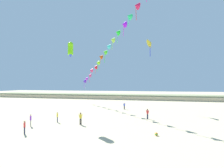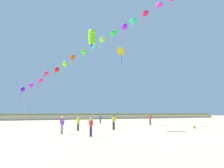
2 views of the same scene
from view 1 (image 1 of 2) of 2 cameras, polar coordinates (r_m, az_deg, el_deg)
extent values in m
plane|color=beige|center=(15.41, -18.84, -21.82)|extent=(240.00, 240.00, 0.00)
cube|color=#BFAE8B|center=(61.03, 5.42, -5.01)|extent=(120.00, 10.49, 1.26)
cube|color=gray|center=(60.97, 5.42, -4.25)|extent=(120.00, 8.91, 0.72)
cylinder|color=#282D4C|center=(25.93, 13.24, -11.93)|extent=(0.12, 0.12, 0.85)
cylinder|color=#282D4C|center=(25.85, 13.52, -11.96)|extent=(0.12, 0.12, 0.85)
cylinder|color=red|center=(25.75, 13.38, -10.36)|extent=(0.22, 0.22, 0.60)
cylinder|color=red|center=(25.85, 13.02, -10.22)|extent=(0.21, 0.19, 0.57)
cylinder|color=red|center=(25.63, 13.74, -10.30)|extent=(0.21, 0.19, 0.57)
sphere|color=brown|center=(25.68, 13.38, -9.43)|extent=(0.23, 0.23, 0.23)
cylinder|color=gray|center=(23.89, -28.63, -12.94)|extent=(0.12, 0.12, 0.82)
cylinder|color=gray|center=(23.75, -28.57, -13.02)|extent=(0.12, 0.12, 0.82)
cylinder|color=purple|center=(23.68, -28.59, -11.32)|extent=(0.22, 0.22, 0.58)
cylinder|color=purple|center=(23.85, -28.67, -11.13)|extent=(0.20, 0.19, 0.55)
cylinder|color=purple|center=(23.49, -28.51, -11.30)|extent=(0.20, 0.19, 0.55)
sphere|color=beige|center=(23.60, -28.59, -10.35)|extent=(0.22, 0.22, 0.22)
cylinder|color=#282D4C|center=(24.56, -20.08, -12.66)|extent=(0.11, 0.11, 0.78)
cylinder|color=#282D4C|center=(24.69, -20.13, -12.59)|extent=(0.11, 0.11, 0.78)
cylinder|color=yellow|center=(24.49, -20.10, -11.10)|extent=(0.21, 0.21, 0.55)
cylinder|color=yellow|center=(24.31, -20.04, -11.08)|extent=(0.18, 0.19, 0.52)
cylinder|color=yellow|center=(24.66, -20.16, -10.93)|extent=(0.18, 0.19, 0.52)
sphere|color=beige|center=(24.42, -20.10, -10.21)|extent=(0.21, 0.21, 0.21)
cylinder|color=black|center=(34.92, 4.61, -8.97)|extent=(0.11, 0.11, 0.78)
cylinder|color=black|center=(34.93, 4.83, -8.96)|extent=(0.11, 0.11, 0.78)
cylinder|color=blue|center=(34.83, 4.72, -7.87)|extent=(0.21, 0.21, 0.56)
cylinder|color=blue|center=(34.81, 4.42, -7.81)|extent=(0.20, 0.12, 0.53)
cylinder|color=blue|center=(34.84, 5.01, -7.80)|extent=(0.20, 0.12, 0.53)
sphere|color=tan|center=(34.78, 4.72, -7.24)|extent=(0.21, 0.21, 0.21)
cylinder|color=black|center=(22.19, -11.70, -13.89)|extent=(0.13, 0.13, 0.88)
cylinder|color=black|center=(22.26, -12.07, -13.85)|extent=(0.13, 0.13, 0.88)
cylinder|color=yellow|center=(22.06, -11.88, -11.97)|extent=(0.23, 0.23, 0.62)
cylinder|color=yellow|center=(21.97, -11.40, -11.90)|extent=(0.21, 0.09, 0.59)
cylinder|color=yellow|center=(22.14, -12.36, -11.81)|extent=(0.21, 0.09, 0.59)
sphere|color=brown|center=(21.98, -11.88, -10.86)|extent=(0.24, 0.24, 0.24)
cylinder|color=#282D4C|center=(20.61, -30.32, -15.06)|extent=(0.11, 0.11, 0.78)
cylinder|color=#282D4C|center=(20.48, -30.43, -15.16)|extent=(0.11, 0.11, 0.78)
cylinder|color=red|center=(20.39, -30.37, -13.30)|extent=(0.21, 0.21, 0.55)
cylinder|color=red|center=(20.54, -30.23, -13.08)|extent=(0.15, 0.20, 0.52)
cylinder|color=red|center=(20.21, -30.51, -13.30)|extent=(0.15, 0.20, 0.52)
sphere|color=tan|center=(20.30, -30.37, -12.24)|extent=(0.21, 0.21, 0.21)
cone|color=#470ABF|center=(47.19, -10.53, 1.08)|extent=(1.28, 1.28, 1.11)
cylinder|color=#9C39E5|center=(47.32, -10.59, -0.44)|extent=(0.15, 0.08, 2.07)
cone|color=#B228DB|center=(44.92, -9.75, 2.04)|extent=(1.27, 1.36, 1.16)
cylinder|color=#E539E3|center=(45.03, -9.82, 0.87)|extent=(0.15, 0.11, 1.38)
cone|color=#CA3788|center=(42.96, -8.53, 3.30)|extent=(1.35, 1.37, 1.18)
cylinder|color=#E5396E|center=(43.05, -8.60, 1.84)|extent=(0.10, 0.18, 1.74)
cone|color=#E5306A|center=(41.66, -7.96, 5.17)|extent=(1.32, 1.33, 1.15)
cylinder|color=#E53946|center=(41.71, -8.04, 3.71)|extent=(0.08, 0.09, 1.66)
cone|color=red|center=(39.79, -6.36, 6.40)|extent=(1.30, 1.29, 1.12)
cylinder|color=#E55339|center=(39.82, -6.44, 4.90)|extent=(0.11, 0.10, 1.64)
cone|color=#7BE91C|center=(37.95, -5.48, 8.05)|extent=(1.28, 1.31, 1.12)
cylinder|color=#60E539|center=(37.93, -5.57, 6.20)|extent=(0.25, 0.12, 1.99)
cone|color=#C6450B|center=(36.59, -4.36, 10.30)|extent=(1.43, 1.43, 1.23)
cylinder|color=gold|center=(36.56, -4.46, 8.81)|extent=(0.24, 0.21, 1.44)
cone|color=#50E325|center=(34.54, -2.72, 12.07)|extent=(1.41, 1.42, 1.22)
cylinder|color=#39E53B|center=(34.42, -2.83, 9.91)|extent=(0.12, 0.16, 2.16)
cone|color=#38D3C9|center=(32.92, -1.47, 14.13)|extent=(1.33, 1.38, 1.18)
cylinder|color=#39C6E5|center=(32.82, -1.59, 12.43)|extent=(0.11, 0.19, 1.50)
cone|color=#99D63F|center=(31.60, 0.17, 16.46)|extent=(1.32, 1.35, 1.16)
cylinder|color=#77E539|center=(31.42, 0.04, 14.46)|extent=(0.18, 0.14, 1.78)
cone|color=#1FE52D|center=(30.18, 2.12, 19.04)|extent=(1.31, 1.38, 1.18)
cylinder|color=#39E56E|center=(29.95, 1.97, 16.89)|extent=(0.09, 0.18, 1.85)
cone|color=#9A16ED|center=(28.87, 4.54, 21.71)|extent=(1.28, 1.33, 1.13)
cylinder|color=#CC39E5|center=(28.57, 4.36, 19.47)|extent=(0.17, 0.16, 1.87)
cone|color=#23DB74|center=(28.03, 6.51, 24.23)|extent=(1.38, 1.39, 1.19)
cylinder|color=#39E5AE|center=(27.76, 6.32, 22.33)|extent=(0.12, 0.21, 1.48)
cone|color=#D11A4E|center=(26.93, 9.37, 27.33)|extent=(1.24, 1.34, 1.14)
cylinder|color=#E53940|center=(26.49, 9.15, 24.86)|extent=(0.16, 0.14, 2.01)
cylinder|color=silver|center=(46.43, -9.94, -3.01)|extent=(1.05, 0.78, 6.90)
cylinder|color=#78E815|center=(24.53, -15.54, 12.59)|extent=(1.08, 1.15, 1.70)
sphere|color=#78E815|center=(24.70, -15.54, 14.26)|extent=(0.85, 0.85, 0.85)
cone|color=blue|center=(24.34, -15.54, 10.52)|extent=(0.93, 0.93, 0.65)
sphere|color=black|center=(24.76, -15.54, 14.80)|extent=(0.18, 0.18, 0.18)
cone|color=gold|center=(37.67, 14.30, 14.89)|extent=(2.04, 2.42, 2.17)
cone|color=#2D39E5|center=(37.68, 14.30, 14.92)|extent=(1.16, 1.34, 1.22)
cylinder|color=#2D39E5|center=(37.25, 14.31, 12.25)|extent=(0.15, 0.41, 2.92)
sphere|color=orange|center=(18.17, 16.53, -17.82)|extent=(0.36, 0.36, 0.36)
cylinder|color=green|center=(18.17, 16.53, -17.82)|extent=(0.36, 0.36, 0.09)
camera|label=2|loc=(19.56, -81.59, -10.96)|focal=32.00mm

